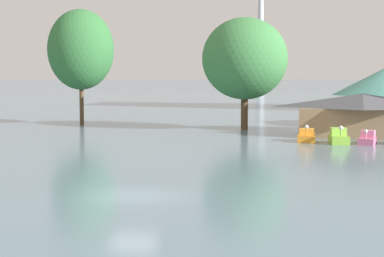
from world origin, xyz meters
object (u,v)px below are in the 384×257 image
pedal_boat_orange (307,136)px  shoreline_tree_mid (245,59)px  shoreline_tree_tall_left (81,50)px  pedal_boat_lime (339,137)px  pedal_boat_pink (368,139)px  boathouse (362,114)px

pedal_boat_orange → shoreline_tree_mid: 15.14m
shoreline_tree_mid → shoreline_tree_tall_left: bearing=173.7°
shoreline_tree_mid → pedal_boat_orange: bearing=-55.0°
pedal_boat_lime → shoreline_tree_tall_left: bearing=-123.8°
pedal_boat_lime → pedal_boat_pink: pedal_boat_lime is taller
pedal_boat_orange → shoreline_tree_tall_left: size_ratio=0.22×
shoreline_tree_tall_left → shoreline_tree_mid: shoreline_tree_tall_left is taller
pedal_boat_orange → shoreline_tree_mid: shoreline_tree_mid is taller
pedal_boat_pink → shoreline_tree_tall_left: (-33.59, 14.10, 8.75)m
boathouse → shoreline_tree_mid: 14.62m
pedal_boat_pink → shoreline_tree_tall_left: size_ratio=0.18×
pedal_boat_orange → shoreline_tree_tall_left: 32.31m
pedal_boat_lime → shoreline_tree_mid: size_ratio=0.24×
pedal_boat_orange → shoreline_tree_mid: size_ratio=0.24×
pedal_boat_lime → pedal_boat_pink: (2.48, -0.01, -0.07)m
shoreline_tree_tall_left → shoreline_tree_mid: bearing=-6.3°
shoreline_tree_tall_left → boathouse: bearing=-12.0°
shoreline_tree_tall_left → pedal_boat_lime: bearing=-24.4°
pedal_boat_pink → boathouse: 7.28m
pedal_boat_pink → shoreline_tree_mid: shoreline_tree_mid is taller
pedal_boat_pink → pedal_boat_orange: bearing=-90.7°
boathouse → pedal_boat_lime: bearing=-107.1°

